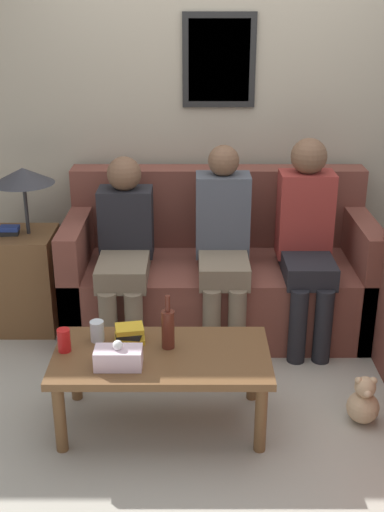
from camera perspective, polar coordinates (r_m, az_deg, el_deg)
ground_plane at (r=4.02m, az=2.39°, el=-9.26°), size 16.00×16.00×0.00m
wall_back at (r=4.47m, az=2.12°, el=11.94°), size 9.00×0.08×2.60m
couch_main at (r=4.31m, az=2.17°, el=-1.67°), size 1.98×0.86×1.02m
coffee_table at (r=3.30m, az=-2.88°, el=-9.51°), size 1.10×0.56×0.42m
side_table_with_lamp at (r=4.38m, az=-14.78°, el=-1.12°), size 0.46×0.42×1.10m
wine_bottle at (r=3.27m, az=-2.32°, el=-6.41°), size 0.07×0.07×0.29m
drinking_glass at (r=3.39m, az=-8.60°, el=-6.62°), size 0.07×0.07×0.11m
book_stack at (r=3.38m, az=-5.74°, el=-6.90°), size 0.17×0.14×0.08m
soda_can at (r=3.32m, az=-11.48°, el=-7.37°), size 0.07×0.07×0.12m
tissue_box at (r=3.15m, az=-6.73°, el=-8.94°), size 0.23×0.12×0.15m
person_left at (r=4.02m, az=-6.20°, el=1.03°), size 0.34×0.66×1.17m
person_middle at (r=4.02m, az=2.60°, el=1.53°), size 0.34×0.62×1.25m
person_right at (r=4.06m, az=9.98°, el=1.97°), size 0.34×0.60×1.29m
teddy_bear at (r=3.56m, az=14.83°, el=-12.43°), size 0.17×0.17×0.27m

